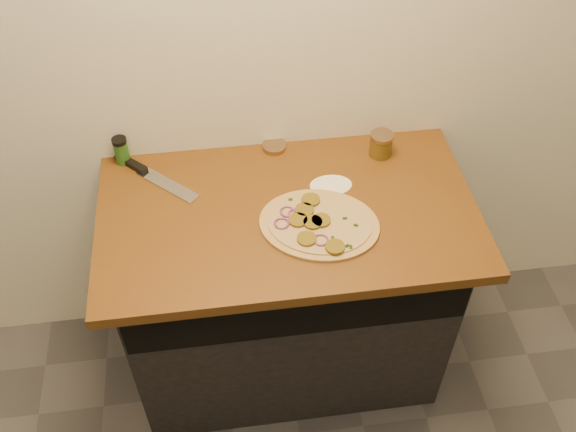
{
  "coord_description": "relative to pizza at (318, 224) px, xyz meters",
  "views": [
    {
      "loc": [
        -0.19,
        0.01,
        2.34
      ],
      "look_at": [
        -0.01,
        1.34,
        0.95
      ],
      "focal_mm": 40.0,
      "sensor_mm": 36.0,
      "label": 1
    }
  ],
  "objects": [
    {
      "name": "spice_shaker",
      "position": [
        -0.6,
        0.38,
        0.04
      ],
      "size": [
        0.05,
        0.05,
        0.1
      ],
      "color": "#265D1D",
      "rests_on": "countertop"
    },
    {
      "name": "flour_spill",
      "position": [
        0.07,
        0.17,
        -0.01
      ],
      "size": [
        0.14,
        0.14,
        0.0
      ],
      "primitive_type": "cylinder",
      "rotation": [
        0.0,
        0.0,
        -0.0
      ],
      "color": "white",
      "rests_on": "countertop"
    },
    {
      "name": "cabinet",
      "position": [
        -0.08,
        0.11,
        -0.48
      ],
      "size": [
        1.1,
        0.6,
        0.86
      ],
      "primitive_type": "cube",
      "color": "black",
      "rests_on": "ground"
    },
    {
      "name": "pizza",
      "position": [
        0.0,
        0.0,
        0.0
      ],
      "size": [
        0.46,
        0.46,
        0.02
      ],
      "color": "tan",
      "rests_on": "countertop"
    },
    {
      "name": "countertop",
      "position": [
        -0.08,
        0.08,
        -0.03
      ],
      "size": [
        1.2,
        0.7,
        0.04
      ],
      "primitive_type": "cube",
      "color": "brown",
      "rests_on": "cabinet"
    },
    {
      "name": "chefs_knife",
      "position": [
        -0.52,
        0.31,
        -0.0
      ],
      "size": [
        0.28,
        0.27,
        0.02
      ],
      "color": "#B7BAC1",
      "rests_on": "countertop"
    },
    {
      "name": "salsa_jar",
      "position": [
        0.27,
        0.3,
        0.03
      ],
      "size": [
        0.08,
        0.08,
        0.09
      ],
      "color": "maroon",
      "rests_on": "countertop"
    },
    {
      "name": "mason_jar_lid",
      "position": [
        -0.09,
        0.38,
        -0.0
      ],
      "size": [
        0.09,
        0.09,
        0.02
      ],
      "primitive_type": "cylinder",
      "rotation": [
        0.0,
        0.0,
        -0.09
      ],
      "color": "#9C7F5A",
      "rests_on": "countertop"
    }
  ]
}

